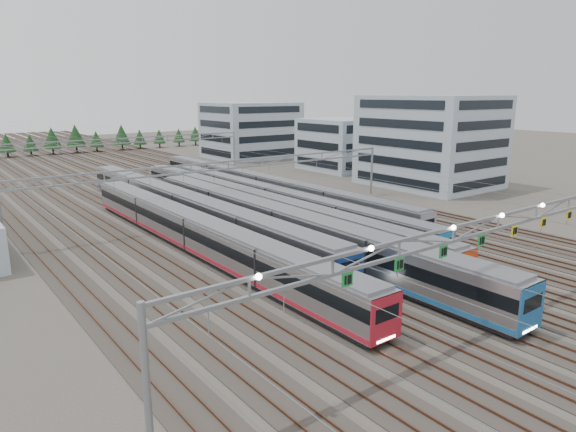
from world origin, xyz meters
TOP-DOWN VIEW (x-y plane):
  - ground at (0.00, 0.00)m, footprint 400.00×400.00m
  - track_bed at (0.00, 100.00)m, footprint 54.00×260.00m
  - train_a at (-11.25, 27.89)m, footprint 3.00×54.57m
  - train_b at (-6.75, 40.29)m, footprint 3.10×63.10m
  - train_c at (-2.25, 24.39)m, footprint 3.18×57.73m
  - train_d at (2.25, 36.65)m, footprint 2.81×65.98m
  - train_e at (6.75, 39.19)m, footprint 2.62×60.30m
  - train_f at (11.25, 48.16)m, footprint 2.78×66.63m
  - gantry_near at (-0.05, -0.12)m, footprint 56.36×0.61m
  - gantry_mid at (0.00, 40.00)m, footprint 56.36×0.36m
  - gantry_far at (0.00, 85.00)m, footprint 56.36×0.36m
  - depot_bldg_south at (42.79, 39.71)m, footprint 18.00×22.00m
  - depot_bldg_mid at (43.69, 64.70)m, footprint 14.00×16.00m
  - depot_bldg_north at (40.32, 96.44)m, footprint 22.00×18.00m
  - treeline at (5.40, 134.82)m, footprint 106.40×5.60m

SIDE VIEW (x-z plane):
  - ground at x=0.00m, z-range 0.00..0.00m
  - track_bed at x=0.00m, z-range -1.22..4.20m
  - train_e at x=6.75m, z-range 0.25..3.66m
  - train_f at x=11.25m, z-range 0.25..3.87m
  - train_d at x=2.25m, z-range 0.25..3.91m
  - train_a at x=-11.25m, z-range 0.25..4.17m
  - train_b at x=-6.75m, z-range 0.25..4.29m
  - train_c at x=-2.25m, z-range 0.25..4.40m
  - treeline at x=5.40m, z-range 0.72..7.74m
  - depot_bldg_mid at x=43.69m, z-range 0.00..11.30m
  - gantry_mid at x=0.00m, z-range 2.39..10.39m
  - gantry_far at x=0.00m, z-range 2.39..10.39m
  - gantry_near at x=-0.05m, z-range 3.05..11.13m
  - depot_bldg_north at x=40.32m, z-range 0.00..14.44m
  - depot_bldg_south at x=42.79m, z-range 0.00..16.46m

